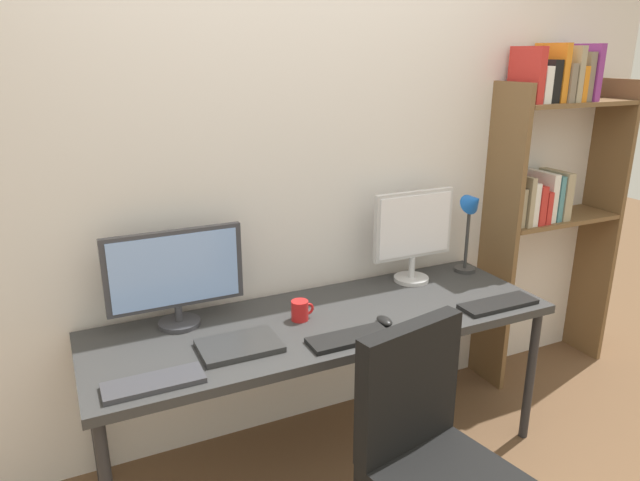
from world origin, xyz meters
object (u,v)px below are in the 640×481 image
monitor_right (413,231)px  laptop_closed (239,346)px  bookshelf (550,176)px  computer_mouse (384,321)px  coffee_mug (300,310)px  keyboard_center (349,338)px  desk (325,329)px  monitor_left (175,274)px  desk_lamp (472,216)px  keyboard_left (154,383)px  keyboard_right (498,304)px

monitor_right → laptop_closed: monitor_right is taller
bookshelf → laptop_closed: bookshelf is taller
computer_mouse → bookshelf: bearing=16.8°
monitor_right → coffee_mug: monitor_right is taller
keyboard_center → laptop_closed: (-0.43, 0.13, 0.00)m
bookshelf → monitor_right: bearing=-178.9°
desk → computer_mouse: (0.21, -0.16, 0.07)m
bookshelf → monitor_left: 2.13m
bookshelf → coffee_mug: bearing=-173.1°
desk_lamp → computer_mouse: 0.86m
bookshelf → desk_lamp: 0.60m
computer_mouse → keyboard_center: bearing=-162.5°
desk → computer_mouse: size_ratio=21.63×
desk → keyboard_left: size_ratio=5.86×
keyboard_center → laptop_closed: bearing=163.4°
bookshelf → keyboard_right: size_ratio=4.99×
bookshelf → keyboard_left: (-2.31, -0.46, -0.46)m
desk → bookshelf: 1.62m
keyboard_center → keyboard_right: 0.79m
keyboard_center → desk_lamp: bearing=23.5°
computer_mouse → laptop_closed: 0.64m
desk → coffee_mug: bearing=161.9°
monitor_left → computer_mouse: bearing=-25.0°
laptop_closed → coffee_mug: coffee_mug is taller
desk → bookshelf: bookshelf is taller
keyboard_left → coffee_mug: size_ratio=3.34×
desk → keyboard_right: (0.79, -0.23, 0.06)m
desk_lamp → keyboard_center: size_ratio=1.33×
bookshelf → computer_mouse: bearing=-163.2°
coffee_mug → desk_lamp: bearing=7.9°
monitor_right → laptop_closed: size_ratio=1.48×
desk → keyboard_right: size_ratio=5.42×
computer_mouse → keyboard_left: bearing=-176.2°
keyboard_center → computer_mouse: 0.22m
keyboard_right → laptop_closed: (-1.22, 0.13, 0.00)m
desk → keyboard_center: 0.24m
desk_lamp → computer_mouse: bearing=-154.9°
keyboard_right → coffee_mug: (-0.89, 0.26, 0.04)m
keyboard_center → computer_mouse: computer_mouse is taller
desk → monitor_right: size_ratio=4.38×
desk → desk_lamp: size_ratio=4.47×
monitor_right → monitor_left: bearing=180.0°
desk_lamp → keyboard_left: size_ratio=1.31×
keyboard_right → laptop_closed: 1.22m
monitor_left → keyboard_left: bearing=-113.1°
desk_lamp → coffee_mug: desk_lamp is taller
keyboard_right → keyboard_center: bearing=180.0°
desk → monitor_left: size_ratio=3.57×
computer_mouse → coffee_mug: bearing=147.6°
monitor_left → monitor_right: size_ratio=1.23×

